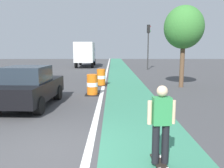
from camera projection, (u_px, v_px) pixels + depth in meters
name	position (u px, v px, depth m)	size (l,w,h in m)	color
ground_plane	(50.00, 152.00, 5.33)	(100.00, 100.00, 0.00)	#424244
bike_lane_strip	(124.00, 81.00, 17.20)	(2.50, 80.00, 0.01)	#387F60
lane_divider_stripe	(104.00, 81.00, 17.19)	(0.20, 80.00, 0.01)	silver
skateboarder_on_lane	(161.00, 124.00, 4.55)	(0.57, 0.82, 1.69)	black
parked_sedan_nearest	(29.00, 87.00, 9.47)	(2.04, 4.17, 1.70)	black
traffic_barrel_front	(92.00, 85.00, 11.85)	(0.73, 0.73, 1.09)	orange
traffic_barrel_mid	(101.00, 78.00, 14.94)	(0.73, 0.73, 1.09)	orange
delivery_truck_down_block	(85.00, 53.00, 30.76)	(2.52, 7.66, 3.23)	silver
traffic_light_corner	(148.00, 39.00, 25.94)	(0.41, 0.32, 5.10)	#2D2D2D
street_tree_sidewalk	(183.00, 28.00, 13.85)	(2.40, 2.40, 5.00)	brown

